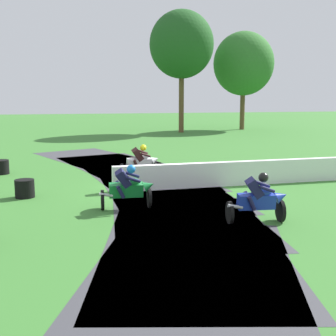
# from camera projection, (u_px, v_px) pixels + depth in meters

# --- Properties ---
(ground_plane) EXTENTS (120.00, 120.00, 0.00)m
(ground_plane) POSITION_uv_depth(u_px,v_px,m) (164.00, 189.00, 16.11)
(ground_plane) COLOR #38752D
(track_asphalt) EXTENTS (7.81, 25.44, 0.01)m
(track_asphalt) POSITION_uv_depth(u_px,v_px,m) (144.00, 190.00, 15.93)
(track_asphalt) COLOR #3D3D42
(track_asphalt) RESTS_ON ground
(safety_barrier) EXTENTS (14.21, 1.02, 0.90)m
(safety_barrier) POSITION_uv_depth(u_px,v_px,m) (295.00, 170.00, 17.36)
(safety_barrier) COLOR white
(safety_barrier) RESTS_ON ground
(motorcycle_lead_blue) EXTENTS (1.70, 0.80, 1.42)m
(motorcycle_lead_blue) POSITION_uv_depth(u_px,v_px,m) (259.00, 199.00, 11.81)
(motorcycle_lead_blue) COLOR black
(motorcycle_lead_blue) RESTS_ON ground
(motorcycle_chase_green) EXTENTS (1.69, 0.79, 1.43)m
(motorcycle_chase_green) POSITION_uv_depth(u_px,v_px,m) (129.00, 188.00, 13.24)
(motorcycle_chase_green) COLOR black
(motorcycle_chase_green) RESTS_ON ground
(motorcycle_trailing_white) EXTENTS (1.69, 0.95, 1.43)m
(motorcycle_trailing_white) POSITION_uv_depth(u_px,v_px,m) (141.00, 162.00, 18.29)
(motorcycle_trailing_white) COLOR black
(motorcycle_trailing_white) RESTS_ON ground
(tire_stack_mid_a) EXTENTS (0.64, 0.64, 0.60)m
(tire_stack_mid_a) POSITION_uv_depth(u_px,v_px,m) (25.00, 189.00, 14.79)
(tire_stack_mid_a) COLOR black
(tire_stack_mid_a) RESTS_ON ground
(tire_stack_mid_b) EXTENTS (0.69, 0.69, 0.60)m
(tire_stack_mid_b) POSITION_uv_depth(u_px,v_px,m) (1.00, 167.00, 19.05)
(tire_stack_mid_b) COLOR black
(tire_stack_mid_b) RESTS_ON ground
(traffic_cone) EXTENTS (0.28, 0.28, 0.44)m
(traffic_cone) POSITION_uv_depth(u_px,v_px,m) (300.00, 174.00, 17.91)
(traffic_cone) COLOR orange
(traffic_cone) RESTS_ON ground
(tree_far_left) EXTENTS (5.48, 5.48, 10.37)m
(tree_far_left) POSITION_uv_depth(u_px,v_px,m) (182.00, 45.00, 38.02)
(tree_far_left) COLOR brown
(tree_far_left) RESTS_ON ground
(tree_far_right) EXTENTS (5.57, 5.57, 9.01)m
(tree_far_right) POSITION_uv_depth(u_px,v_px,m) (244.00, 64.00, 41.35)
(tree_far_right) COLOR brown
(tree_far_right) RESTS_ON ground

